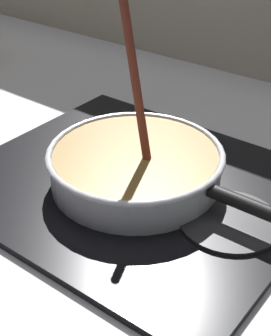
# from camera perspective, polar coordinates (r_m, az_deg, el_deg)

# --- Properties ---
(ground) EXTENTS (2.40, 1.60, 0.04)m
(ground) POSITION_cam_1_polar(r_m,az_deg,el_deg) (0.80, -14.49, -8.22)
(ground) COLOR #B7B7BC
(hob_plate) EXTENTS (0.56, 0.48, 0.01)m
(hob_plate) POSITION_cam_1_polar(r_m,az_deg,el_deg) (0.86, -0.00, -1.94)
(hob_plate) COLOR black
(hob_plate) RESTS_ON ground
(burner_ring) EXTENTS (0.19, 0.19, 0.01)m
(burner_ring) POSITION_cam_1_polar(r_m,az_deg,el_deg) (0.85, -0.00, -1.39)
(burner_ring) COLOR #592D0C
(burner_ring) RESTS_ON hob_plate
(spare_burner) EXTENTS (0.15, 0.15, 0.01)m
(spare_burner) POSITION_cam_1_polar(r_m,az_deg,el_deg) (0.78, 10.46, -5.83)
(spare_burner) COLOR #262628
(spare_burner) RESTS_ON hob_plate
(cooking_pan) EXTENTS (0.43, 0.29, 0.30)m
(cooking_pan) POSITION_cam_1_polar(r_m,az_deg,el_deg) (0.84, 0.09, 0.28)
(cooking_pan) COLOR silver
(cooking_pan) RESTS_ON hob_plate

